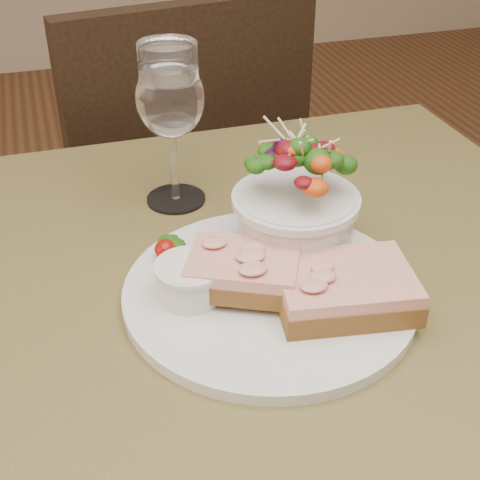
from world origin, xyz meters
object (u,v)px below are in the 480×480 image
object	(u,v)px
salad_bowl	(296,197)
sandwich_front	(344,288)
ramekin	(190,279)
wine_glass	(170,103)
sandwich_back	(243,270)
cafe_table	(256,381)
chair_far	(170,272)
dinner_plate	(269,292)

from	to	relation	value
salad_bowl	sandwich_front	bearing A→B (deg)	-83.96
ramekin	wine_glass	xyz separation A→B (m)	(0.03, 0.20, 0.09)
sandwich_back	ramekin	xyz separation A→B (m)	(-0.05, 0.00, -0.00)
sandwich_back	cafe_table	bearing A→B (deg)	-22.15
cafe_table	chair_far	size ratio (longest dim) A/B	0.89
chair_far	dinner_plate	distance (m)	0.83
cafe_table	ramekin	world-z (taller)	ramekin
sandwich_front	chair_far	bearing A→B (deg)	101.62
dinner_plate	ramekin	world-z (taller)	ramekin
sandwich_front	ramekin	xyz separation A→B (m)	(-0.13, 0.05, 0.00)
dinner_plate	ramekin	distance (m)	0.08
wine_glass	sandwich_front	bearing A→B (deg)	-67.65
dinner_plate	sandwich_back	distance (m)	0.04
cafe_table	ramekin	bearing A→B (deg)	164.80
sandwich_back	salad_bowl	bearing A→B (deg)	63.20
chair_far	salad_bowl	distance (m)	0.82
cafe_table	sandwich_back	distance (m)	0.14
ramekin	chair_far	bearing A→B (deg)	81.86
dinner_plate	salad_bowl	size ratio (longest dim) A/B	2.20
chair_far	ramekin	world-z (taller)	chair_far
sandwich_back	salad_bowl	xyz separation A→B (m)	(0.07, 0.05, 0.04)
cafe_table	chair_far	distance (m)	0.78
chair_far	wine_glass	bearing A→B (deg)	72.51
sandwich_front	salad_bowl	size ratio (longest dim) A/B	1.08
chair_far	salad_bowl	bearing A→B (deg)	82.76
cafe_table	ramekin	size ratio (longest dim) A/B	13.27
cafe_table	chair_far	world-z (taller)	chair_far
wine_glass	chair_far	bearing A→B (deg)	82.00
dinner_plate	salad_bowl	bearing A→B (deg)	51.50
chair_far	wine_glass	size ratio (longest dim) A/B	5.14
cafe_table	salad_bowl	xyz separation A→B (m)	(0.06, 0.07, 0.17)
cafe_table	ramekin	distance (m)	0.15
ramekin	dinner_plate	bearing A→B (deg)	-6.65
dinner_plate	sandwich_back	bearing A→B (deg)	170.99
sandwich_back	wine_glass	size ratio (longest dim) A/B	0.72
wine_glass	cafe_table	bearing A→B (deg)	-81.86
sandwich_front	sandwich_back	distance (m)	0.09
cafe_table	salad_bowl	size ratio (longest dim) A/B	6.30
dinner_plate	sandwich_front	world-z (taller)	sandwich_front
dinner_plate	wine_glass	bearing A→B (deg)	102.32
dinner_plate	salad_bowl	world-z (taller)	salad_bowl
wine_glass	dinner_plate	bearing A→B (deg)	-77.68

